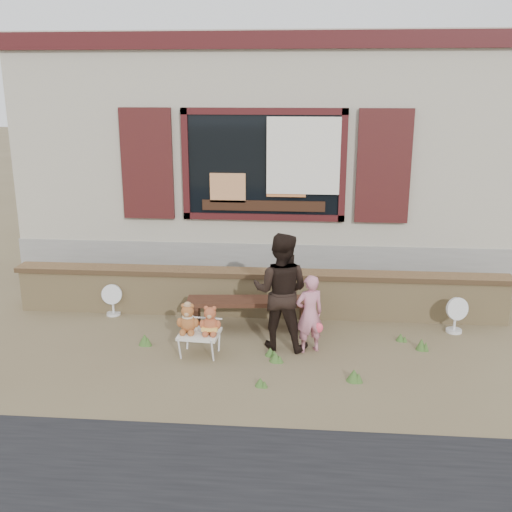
# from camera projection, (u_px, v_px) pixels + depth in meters

# --- Properties ---
(ground) EXTENTS (80.00, 80.00, 0.00)m
(ground) POSITION_uv_depth(u_px,v_px,m) (252.00, 342.00, 7.78)
(ground) COLOR brown
(ground) RESTS_ON ground
(shopfront) EXTENTS (8.04, 5.13, 4.00)m
(shopfront) POSITION_uv_depth(u_px,v_px,m) (273.00, 151.00, 11.53)
(shopfront) COLOR gray
(shopfront) RESTS_ON ground
(brick_wall) EXTENTS (7.10, 0.36, 0.67)m
(brick_wall) POSITION_uv_depth(u_px,v_px,m) (258.00, 292.00, 8.64)
(brick_wall) COLOR tan
(brick_wall) RESTS_ON ground
(bench) EXTENTS (1.72, 0.50, 0.43)m
(bench) POSITION_uv_depth(u_px,v_px,m) (250.00, 307.00, 8.13)
(bench) COLOR #381E13
(bench) RESTS_ON ground
(folding_chair) EXTENTS (0.51, 0.46, 0.30)m
(folding_chair) POSITION_uv_depth(u_px,v_px,m) (200.00, 335.00, 7.35)
(folding_chair) COLOR silver
(folding_chair) RESTS_ON ground
(teddy_bear_left) EXTENTS (0.29, 0.26, 0.38)m
(teddy_bear_left) POSITION_uv_depth(u_px,v_px,m) (188.00, 318.00, 7.31)
(teddy_bear_left) COLOR brown
(teddy_bear_left) RESTS_ON folding_chair
(teddy_bear_right) EXTENTS (0.28, 0.25, 0.36)m
(teddy_bear_right) POSITION_uv_depth(u_px,v_px,m) (210.00, 319.00, 7.27)
(teddy_bear_right) COLOR brown
(teddy_bear_right) RESTS_ON folding_chair
(child) EXTENTS (0.43, 0.36, 1.00)m
(child) POSITION_uv_depth(u_px,v_px,m) (309.00, 314.00, 7.40)
(child) COLOR pink
(child) RESTS_ON ground
(adult) EXTENTS (0.82, 0.69, 1.50)m
(adult) POSITION_uv_depth(u_px,v_px,m) (281.00, 291.00, 7.45)
(adult) COLOR black
(adult) RESTS_ON ground
(fan_left) EXTENTS (0.30, 0.20, 0.47)m
(fan_left) POSITION_uv_depth(u_px,v_px,m) (113.00, 299.00, 8.65)
(fan_left) COLOR silver
(fan_left) RESTS_ON ground
(fan_right) EXTENTS (0.32, 0.21, 0.50)m
(fan_right) POSITION_uv_depth(u_px,v_px,m) (455.00, 315.00, 8.04)
(fan_right) COLOR silver
(fan_right) RESTS_ON ground
(grass_tufts) EXTENTS (3.67, 1.50, 0.15)m
(grass_tufts) POSITION_uv_depth(u_px,v_px,m) (297.00, 355.00, 7.28)
(grass_tufts) COLOR #3C5F26
(grass_tufts) RESTS_ON ground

